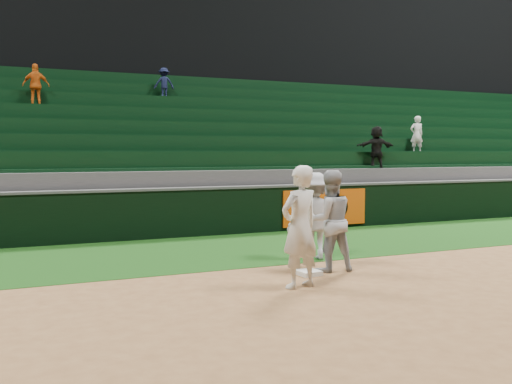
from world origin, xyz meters
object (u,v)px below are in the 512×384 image
at_px(baserunner, 330,221).
at_px(first_base, 309,273).
at_px(first_baseman, 300,227).
at_px(base_coach, 315,216).

bearing_deg(baserunner, first_base, 26.00).
distance_m(first_baseman, base_coach, 2.44).
bearing_deg(first_base, base_coach, 56.60).
relative_size(first_base, baserunner, 0.20).
height_order(first_baseman, baserunner, first_baseman).
bearing_deg(first_baseman, baserunner, -155.52).
xyz_separation_m(first_base, baserunner, (0.51, 0.16, 0.87)).
relative_size(first_base, base_coach, 0.21).
xyz_separation_m(first_baseman, baserunner, (1.09, 0.91, -0.06)).
distance_m(baserunner, base_coach, 1.13).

